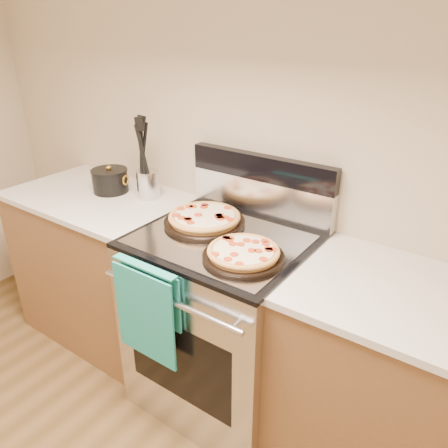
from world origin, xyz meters
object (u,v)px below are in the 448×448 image
Objects in this scene: pepperoni_pizza_back at (204,219)px; saucepan at (110,181)px; utensil_crock at (148,184)px; pepperoni_pizza_front at (243,253)px; range_body at (224,323)px.

saucepan reaches higher than pepperoni_pizza_back.
pepperoni_pizza_front is at bearing -19.71° from utensil_crock.
pepperoni_pizza_back reaches higher than range_body.
utensil_crock reaches higher than pepperoni_pizza_front.
pepperoni_pizza_back is 0.49m from utensil_crock.
range_body is 0.84m from utensil_crock.
range_body is at bearing -19.65° from pepperoni_pizza_back.
range_body is at bearing -15.55° from utensil_crock.
utensil_crock is 0.78× the size of saucepan.
utensil_crock reaches higher than saucepan.
saucepan is at bearing 167.64° from pepperoni_pizza_front.
range_body is at bearing -7.55° from saucepan.
range_body is 1.01m from saucepan.
utensil_crock reaches higher than pepperoni_pizza_back.
utensil_crock is at bearing 165.74° from pepperoni_pizza_back.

